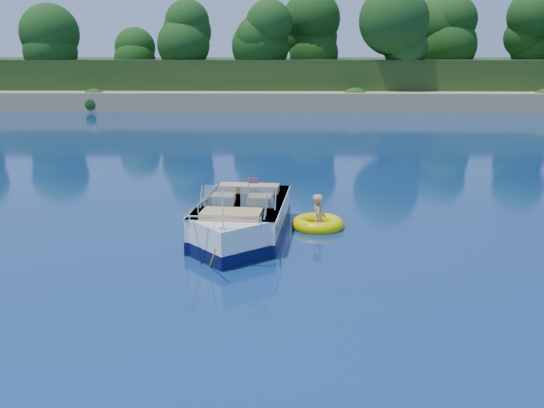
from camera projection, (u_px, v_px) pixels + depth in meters
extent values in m
plane|color=#0B1E4F|center=(179.00, 246.00, 14.48)|extent=(160.00, 160.00, 0.00)
cube|color=tan|center=(258.00, 102.00, 51.24)|extent=(170.00, 8.00, 2.00)
cube|color=#1A3415|center=(269.00, 82.00, 77.32)|extent=(170.00, 56.00, 6.00)
cylinder|color=black|center=(56.00, 70.00, 53.53)|extent=(0.44, 0.44, 3.20)
sphere|color=black|center=(53.00, 35.00, 52.80)|extent=(5.28, 5.28, 5.28)
cylinder|color=black|center=(260.00, 68.00, 54.45)|extent=(0.44, 0.44, 3.60)
sphere|color=black|center=(260.00, 28.00, 53.63)|extent=(5.94, 5.94, 5.94)
cylinder|color=black|center=(491.00, 74.00, 52.09)|extent=(0.44, 0.44, 2.60)
sphere|color=black|center=(494.00, 45.00, 51.49)|extent=(4.29, 4.29, 4.29)
cube|color=white|center=(243.00, 221.00, 15.44)|extent=(2.38, 4.05, 1.08)
cube|color=white|center=(230.00, 243.00, 13.66)|extent=(2.05, 2.05, 1.08)
cube|color=#0B0C33|center=(243.00, 227.00, 15.47)|extent=(2.42, 4.09, 0.31)
cube|color=#0B0C33|center=(230.00, 249.00, 13.70)|extent=(2.09, 2.09, 0.31)
cube|color=tan|center=(245.00, 207.00, 15.66)|extent=(1.87, 2.85, 0.10)
cube|color=white|center=(243.00, 202.00, 15.31)|extent=(2.42, 4.05, 0.06)
cube|color=black|center=(255.00, 200.00, 17.48)|extent=(0.59, 0.41, 0.93)
cube|color=#8C9EA5|center=(219.00, 196.00, 14.60)|extent=(0.84, 0.44, 0.50)
cube|color=#8C9EA5|center=(257.00, 197.00, 14.50)|extent=(0.82, 0.31, 0.50)
cube|color=tan|center=(223.00, 203.00, 15.11)|extent=(0.61, 0.61, 0.41)
cube|color=tan|center=(260.00, 204.00, 15.01)|extent=(0.61, 0.61, 0.41)
cube|color=tan|center=(249.00, 192.00, 16.30)|extent=(1.65, 0.70, 0.39)
cube|color=tan|center=(231.00, 218.00, 13.72)|extent=(1.42, 0.88, 0.35)
cylinder|color=white|center=(223.00, 210.00, 12.67)|extent=(0.03, 0.03, 0.87)
cube|color=red|center=(253.00, 180.00, 14.41)|extent=(0.23, 0.03, 0.14)
cube|color=silver|center=(223.00, 229.00, 12.72)|extent=(0.11, 0.07, 0.05)
cylinder|color=#EDFF1B|center=(213.00, 258.00, 12.51)|extent=(0.31, 1.08, 0.79)
torus|color=#EDDC00|center=(318.00, 224.00, 15.98)|extent=(1.44, 1.44, 0.37)
torus|color=#AE081B|center=(318.00, 224.00, 15.98)|extent=(1.19, 1.19, 0.12)
imported|color=tan|center=(319.00, 228.00, 15.99)|extent=(0.41, 0.81, 1.54)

